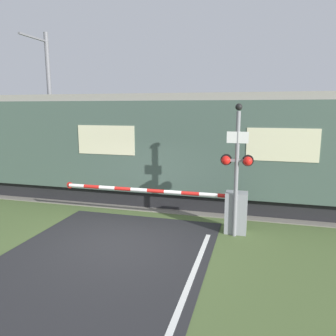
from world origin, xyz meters
The scene contains 6 objects.
ground_plane centered at (0.00, 0.00, 0.00)m, with size 80.00×80.00×0.00m, color #4C6033.
track_bed centered at (0.00, 4.14, 0.02)m, with size 36.00×3.20×0.13m.
train centered at (-1.68, 4.14, 2.02)m, with size 20.95×2.83×3.95m.
crossing_barrier centered at (2.42, 1.43, 0.67)m, with size 5.64×0.44×1.18m.
signal_post centered at (2.85, 1.17, 2.04)m, with size 0.87×0.26×3.59m.
catenary_pole centered at (-6.17, 6.11, 3.58)m, with size 0.20×1.90×6.86m.
Camera 1 is at (3.34, -7.56, 3.48)m, focal length 35.00 mm.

